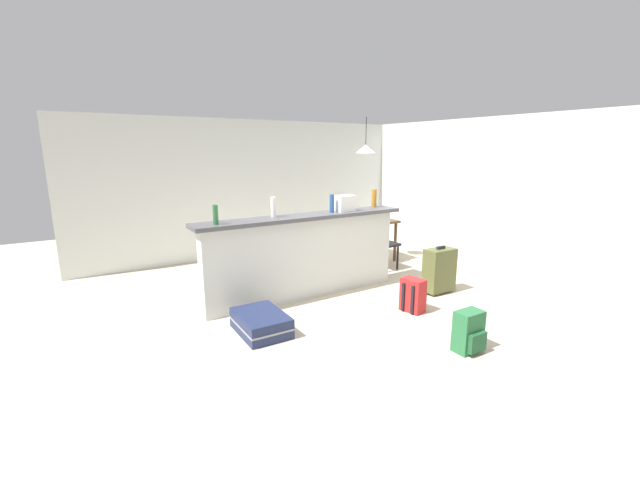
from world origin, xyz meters
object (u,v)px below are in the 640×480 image
at_px(bottle_blue, 332,203).
at_px(bottle_amber, 374,198).
at_px(pendant_lamp, 366,149).
at_px(suitcase_flat_navy, 261,323).
at_px(dining_chair_near_partition, 381,238).
at_px(grocery_bag, 345,203).
at_px(bottle_white, 273,207).
at_px(backpack_red, 413,296).
at_px(backpack_green, 469,332).
at_px(dining_table, 362,225).
at_px(bottle_green, 216,215).
at_px(suitcase_upright_olive, 439,270).

relative_size(bottle_blue, bottle_amber, 0.92).
xyz_separation_m(bottle_blue, pendant_lamp, (1.37, 1.02, 0.73)).
bearing_deg(suitcase_flat_navy, dining_chair_near_partition, 23.82).
distance_m(bottle_amber, dining_chair_near_partition, 1.01).
relative_size(bottle_amber, grocery_bag, 1.02).
distance_m(bottle_white, backpack_red, 2.07).
bearing_deg(pendant_lamp, backpack_green, -110.51).
bearing_deg(dining_table, bottle_green, -159.89).
bearing_deg(bottle_green, bottle_white, 8.77).
relative_size(suitcase_upright_olive, backpack_green, 1.60).
height_order(dining_table, backpack_red, dining_table).
xyz_separation_m(bottle_white, backpack_green, (1.02, -2.26, -1.05)).
bearing_deg(backpack_red, backpack_green, -104.88).
bearing_deg(dining_table, suitcase_flat_navy, -147.71).
relative_size(grocery_bag, pendant_lamp, 0.41).
height_order(bottle_amber, backpack_green, bottle_amber).
height_order(grocery_bag, suitcase_flat_navy, grocery_bag).
bearing_deg(pendant_lamp, bottle_white, -156.78).
relative_size(bottle_white, backpack_green, 0.61).
relative_size(bottle_green, pendant_lamp, 0.36).
xyz_separation_m(dining_table, dining_chair_near_partition, (-0.00, -0.53, -0.13)).
distance_m(dining_chair_near_partition, backpack_red, 1.92).
bearing_deg(bottle_amber, bottle_white, -179.28).
height_order(pendant_lamp, backpack_green, pendant_lamp).
height_order(bottle_blue, backpack_red, bottle_blue).
xyz_separation_m(bottle_white, dining_chair_near_partition, (2.19, 0.45, -0.74)).
xyz_separation_m(grocery_bag, backpack_green, (-0.04, -2.18, -1.04)).
bearing_deg(backpack_green, grocery_bag, 88.92).
xyz_separation_m(grocery_bag, suitcase_flat_navy, (-1.61, -0.69, -1.13)).
relative_size(suitcase_flat_navy, backpack_green, 1.98).
height_order(bottle_amber, pendant_lamp, pendant_lamp).
height_order(bottle_green, dining_chair_near_partition, bottle_green).
height_order(backpack_red, backpack_green, same).
height_order(bottle_green, bottle_white, bottle_white).
bearing_deg(dining_table, dining_chair_near_partition, -90.29).
bearing_deg(pendant_lamp, bottle_green, -160.34).
xyz_separation_m(bottle_amber, dining_chair_near_partition, (0.53, 0.42, -0.75)).
distance_m(bottle_green, suitcase_upright_olive, 3.11).
bearing_deg(grocery_bag, bottle_amber, 9.64).
relative_size(dining_chair_near_partition, suitcase_upright_olive, 1.39).
bearing_deg(bottle_amber, dining_chair_near_partition, 38.50).
bearing_deg(backpack_green, suitcase_flat_navy, 136.40).
xyz_separation_m(pendant_lamp, backpack_red, (-0.93, -2.17, -1.77)).
bearing_deg(backpack_green, suitcase_upright_olive, 51.47).
bearing_deg(dining_table, bottle_blue, -142.41).
relative_size(grocery_bag, backpack_red, 0.62).
height_order(bottle_amber, dining_chair_near_partition, bottle_amber).
relative_size(bottle_green, dining_chair_near_partition, 0.24).
distance_m(bottle_amber, suitcase_flat_navy, 2.62).
height_order(bottle_green, pendant_lamp, pendant_lamp).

